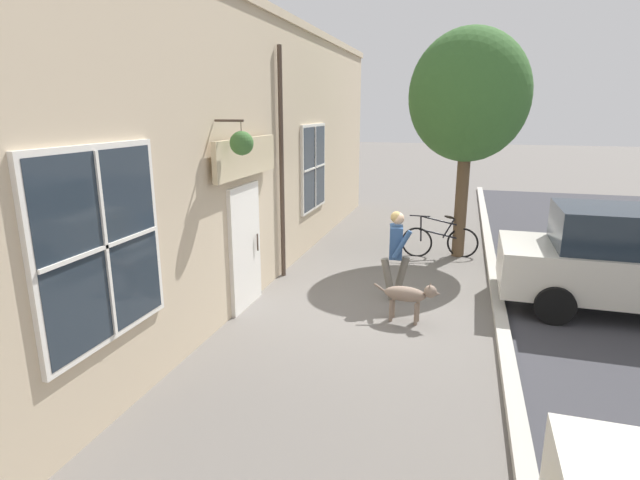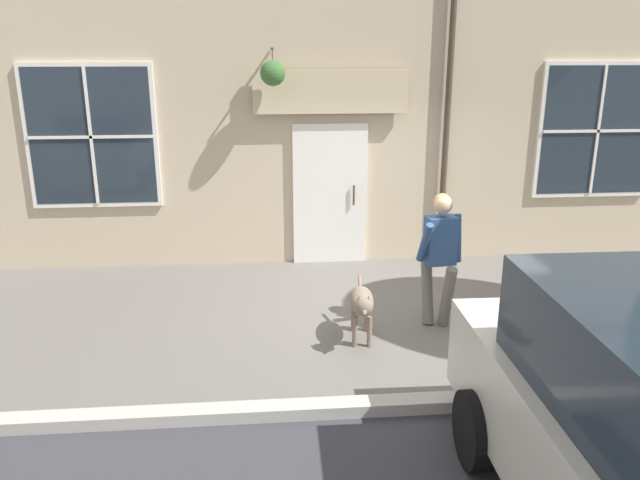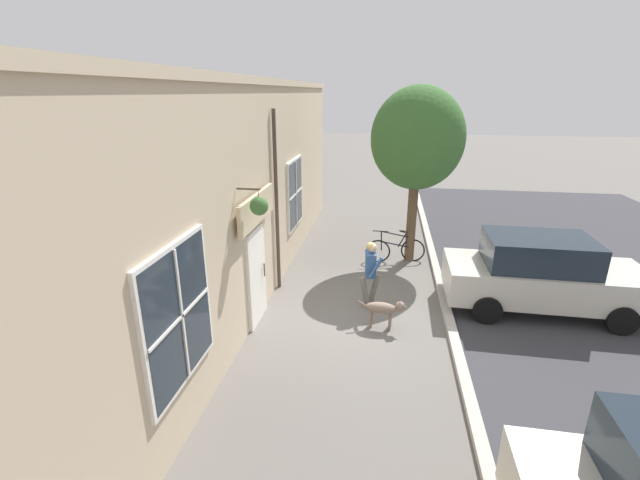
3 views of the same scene
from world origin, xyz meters
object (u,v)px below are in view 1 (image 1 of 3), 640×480
Objects in this scene: dog_on_leash at (409,295)px; leaning_bicycle at (440,241)px; street_tree_by_curb at (469,101)px; parked_car_mid_block at (636,262)px; pedestrian_walking at (396,248)px.

leaning_bicycle is at bearing 85.88° from dog_on_leash.
dog_on_leash is 0.21× the size of street_tree_by_curb.
leaning_bicycle is 4.10m from parked_car_mid_block.
parked_car_mid_block is (3.85, 0.46, -0.07)m from pedestrian_walking.
pedestrian_walking is at bearing -173.14° from parked_car_mid_block.
street_tree_by_curb is 1.15× the size of parked_car_mid_block.
pedestrian_walking is 1.12m from dog_on_leash.
dog_on_leash is at bearing -69.75° from pedestrian_walking.
street_tree_by_curb is (1.06, 3.20, 2.53)m from pedestrian_walking.
parked_car_mid_block is (3.50, 1.41, 0.42)m from dog_on_leash.
pedestrian_walking is 3.88m from parked_car_mid_block.
street_tree_by_curb is 2.90× the size of leaning_bicycle.
dog_on_leash is 0.62× the size of leaning_bicycle.
dog_on_leash is 3.80m from parked_car_mid_block.
parked_car_mid_block is (3.22, -2.49, 0.50)m from leaning_bicycle.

